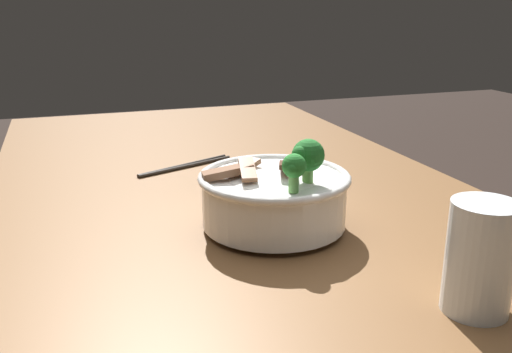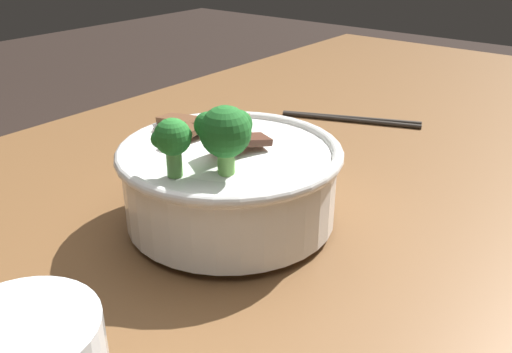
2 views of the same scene
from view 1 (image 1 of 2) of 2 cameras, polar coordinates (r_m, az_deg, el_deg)
dining_table at (r=1.06m, az=-2.34°, el=-6.99°), size 1.60×0.84×0.79m
rice_bowl at (r=0.83m, az=1.91°, el=-1.69°), size 0.22×0.22×0.14m
drinking_glass at (r=0.66m, az=21.69°, el=-8.29°), size 0.07×0.07×0.13m
chopsticks_pair at (r=1.16m, az=-7.20°, el=1.08°), size 0.10×0.21×0.01m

